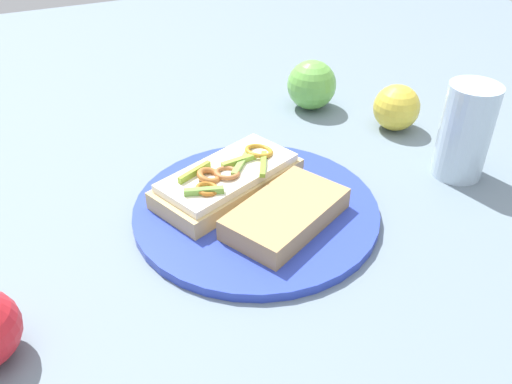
# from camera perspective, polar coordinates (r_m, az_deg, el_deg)

# --- Properties ---
(ground_plane) EXTENTS (2.00, 2.00, 0.00)m
(ground_plane) POSITION_cam_1_polar(r_m,az_deg,el_deg) (0.64, -0.00, -2.31)
(ground_plane) COLOR slate
(ground_plane) RESTS_ON ground
(plate) EXTENTS (0.29, 0.29, 0.01)m
(plate) POSITION_cam_1_polar(r_m,az_deg,el_deg) (0.64, -0.00, -1.89)
(plate) COLOR #2C41B9
(plate) RESTS_ON ground_plane
(sandwich) EXTENTS (0.21, 0.15, 0.04)m
(sandwich) POSITION_cam_1_polar(r_m,az_deg,el_deg) (0.66, -2.97, 1.35)
(sandwich) COLOR tan
(sandwich) RESTS_ON plate
(bread_slice_side) EXTENTS (0.17, 0.14, 0.03)m
(bread_slice_side) POSITION_cam_1_polar(r_m,az_deg,el_deg) (0.61, 3.23, -2.30)
(bread_slice_side) COLOR tan
(bread_slice_side) RESTS_ON plate
(apple_0) EXTENTS (0.10, 0.10, 0.07)m
(apple_0) POSITION_cam_1_polar(r_m,az_deg,el_deg) (0.84, 14.78, 8.73)
(apple_0) COLOR gold
(apple_0) RESTS_ON ground_plane
(apple_2) EXTENTS (0.11, 0.11, 0.08)m
(apple_2) POSITION_cam_1_polar(r_m,az_deg,el_deg) (0.88, 5.97, 11.33)
(apple_2) COLOR #69B448
(apple_2) RESTS_ON ground_plane
(drinking_glass) EXTENTS (0.07, 0.07, 0.13)m
(drinking_glass) POSITION_cam_1_polar(r_m,az_deg,el_deg) (0.74, 21.47, 6.04)
(drinking_glass) COLOR silver
(drinking_glass) RESTS_ON ground_plane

